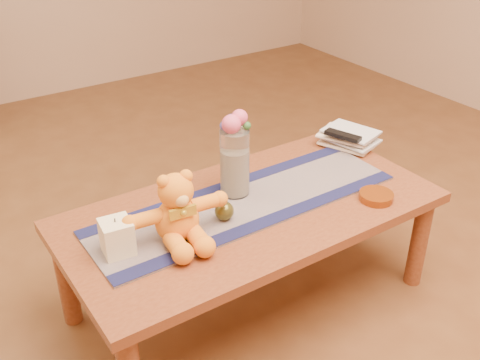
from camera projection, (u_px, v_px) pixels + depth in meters
floor at (250, 299)px, 2.32m from camera, size 5.50×5.50×0.00m
coffee_table_top at (251, 211)px, 2.11m from camera, size 1.40×0.70×0.04m
table_leg_fr at (419, 242)px, 2.32m from camera, size 0.07×0.07×0.41m
table_leg_bl at (66, 278)px, 2.12m from camera, size 0.07×0.07×0.41m
table_leg_br at (325, 183)px, 2.74m from camera, size 0.07×0.07×0.41m
persian_runner at (246, 203)px, 2.11m from camera, size 1.20×0.35×0.01m
runner_border_near at (269, 220)px, 2.01m from camera, size 1.20×0.06×0.00m
runner_border_far at (225, 186)px, 2.22m from camera, size 1.20×0.06×0.00m
teddy_bear at (176, 207)px, 1.87m from camera, size 0.37×0.32×0.23m
pillar_candle at (117, 237)px, 1.82m from camera, size 0.11×0.11×0.12m
candle_wick at (115, 220)px, 1.79m from camera, size 0.00×0.00×0.01m
glass_vase at (235, 163)px, 2.11m from camera, size 0.11×0.11×0.26m
potpourri_fill at (235, 172)px, 2.13m from camera, size 0.09×0.09×0.18m
rose_left at (231, 124)px, 2.01m from camera, size 0.07×0.07×0.07m
rose_right at (240, 117)px, 2.04m from camera, size 0.06×0.06×0.06m
blue_flower_back at (232, 120)px, 2.06m from camera, size 0.04×0.04×0.04m
blue_flower_side at (224, 126)px, 2.04m from camera, size 0.04×0.04×0.04m
leaf_sprig at (247, 126)px, 2.04m from camera, size 0.03×0.03×0.03m
bronze_ball at (224, 211)px, 2.00m from camera, size 0.09×0.09×0.07m
book_bottom at (339, 150)px, 2.48m from camera, size 0.24×0.27×0.02m
book_lower at (341, 146)px, 2.47m from camera, size 0.21×0.26×0.02m
book_upper at (339, 143)px, 2.46m from camera, size 0.25×0.27×0.02m
book_top at (341, 138)px, 2.46m from camera, size 0.22×0.26×0.02m
tv_remote at (343, 135)px, 2.44m from camera, size 0.10×0.17×0.02m
amber_dish at (376, 196)px, 2.14m from camera, size 0.15×0.15×0.03m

